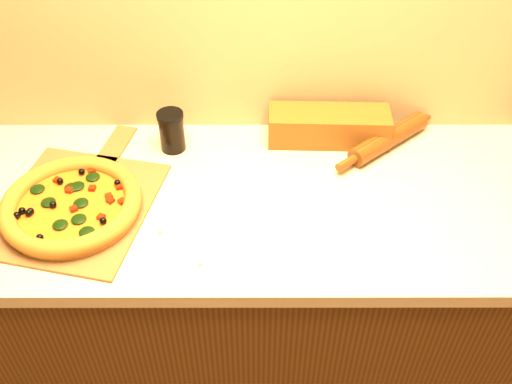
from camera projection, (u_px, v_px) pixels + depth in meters
name	position (u px, v px, depth m)	size (l,w,h in m)	color
cabinet	(266.00, 300.00, 1.87)	(2.80, 0.65, 0.86)	#41280D
countertop	(268.00, 201.00, 1.56)	(2.84, 0.68, 0.04)	beige
pizza_peel	(78.00, 203.00, 1.52)	(0.47, 0.62, 0.01)	brown
pizza	(72.00, 205.00, 1.48)	(0.36, 0.36, 0.05)	#AA6E2A
rolling_pin	(388.00, 139.00, 1.69)	(0.34, 0.29, 0.06)	#51230D
bread_bag	(329.00, 126.00, 1.70)	(0.36, 0.12, 0.10)	brown
dark_jar	(172.00, 131.00, 1.66)	(0.08, 0.08, 0.12)	black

